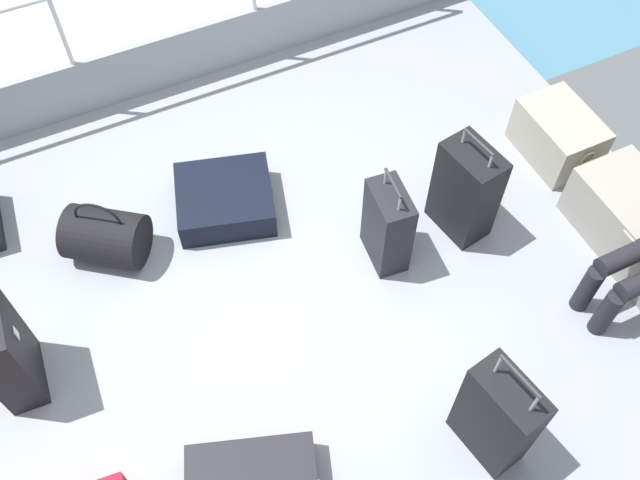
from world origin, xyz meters
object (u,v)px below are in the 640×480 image
at_px(cargo_crate_0, 558,135).
at_px(cargo_crate_1, 623,209).
at_px(suitcase_4, 225,199).
at_px(suitcase_0, 497,417).
at_px(suitcase_1, 5,352).
at_px(suitcase_2, 387,226).
at_px(duffel_bag, 106,236).
at_px(suitcase_7, 466,190).

distance_m(cargo_crate_0, cargo_crate_1, 0.72).
distance_m(cargo_crate_1, suitcase_4, 2.60).
bearing_deg(cargo_crate_0, suitcase_0, -45.50).
height_order(suitcase_1, suitcase_2, suitcase_1).
bearing_deg(cargo_crate_0, duffel_bag, -99.90).
bearing_deg(suitcase_7, suitcase_4, -119.81).
bearing_deg(suitcase_2, suitcase_0, -3.91).
bearing_deg(suitcase_4, cargo_crate_0, 76.74).
xyz_separation_m(cargo_crate_1, suitcase_4, (-1.26, -2.28, -0.09)).
relative_size(suitcase_4, duffel_bag, 1.26).
xyz_separation_m(cargo_crate_0, suitcase_4, (-0.54, -2.30, -0.08)).
bearing_deg(suitcase_7, suitcase_2, -89.55).
height_order(cargo_crate_0, suitcase_1, suitcase_1).
bearing_deg(suitcase_1, cargo_crate_0, 91.52).
bearing_deg(cargo_crate_0, suitcase_7, -75.99).
height_order(suitcase_0, suitcase_4, suitcase_0).
bearing_deg(suitcase_2, suitcase_4, -134.53).
xyz_separation_m(suitcase_2, suitcase_7, (-0.00, 0.56, 0.04)).
distance_m(cargo_crate_1, suitcase_7, 1.05).
height_order(suitcase_1, suitcase_4, suitcase_1).
distance_m(suitcase_2, suitcase_4, 1.13).
height_order(suitcase_1, suitcase_7, suitcase_1).
bearing_deg(cargo_crate_1, duffel_bag, -112.21).
relative_size(cargo_crate_1, duffel_bag, 1.07).
distance_m(suitcase_0, suitcase_2, 1.33).
bearing_deg(suitcase_4, suitcase_0, 18.44).
relative_size(suitcase_2, suitcase_4, 0.97).
bearing_deg(suitcase_0, suitcase_1, -123.61).
bearing_deg(cargo_crate_1, suitcase_7, -117.57).
relative_size(suitcase_0, suitcase_7, 1.09).
height_order(suitcase_0, duffel_bag, suitcase_0).
relative_size(cargo_crate_1, suitcase_1, 0.74).
bearing_deg(suitcase_2, suitcase_1, -93.45).
xyz_separation_m(suitcase_1, suitcase_2, (0.14, 2.30, -0.05)).
distance_m(cargo_crate_1, suitcase_1, 3.83).
distance_m(suitcase_1, suitcase_2, 2.30).
bearing_deg(suitcase_7, suitcase_1, -92.68).
xyz_separation_m(cargo_crate_0, duffel_bag, (-0.54, -3.10, -0.00)).
distance_m(cargo_crate_0, duffel_bag, 3.14).
height_order(cargo_crate_0, duffel_bag, duffel_bag).
relative_size(suitcase_0, suitcase_2, 1.20).
xyz_separation_m(cargo_crate_0, cargo_crate_1, (0.72, -0.02, 0.02)).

